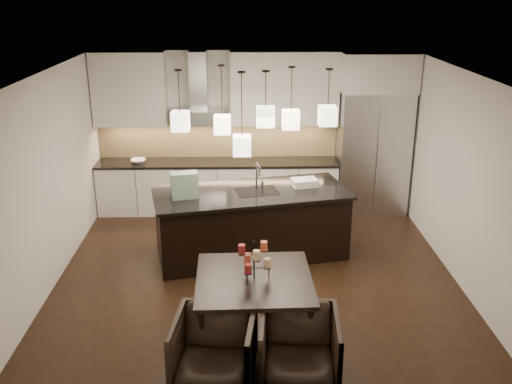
{
  "coord_description": "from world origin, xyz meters",
  "views": [
    {
      "loc": [
        -0.18,
        -7.2,
        3.84
      ],
      "look_at": [
        0.0,
        0.2,
        1.15
      ],
      "focal_mm": 40.0,
      "sensor_mm": 36.0,
      "label": 1
    }
  ],
  "objects_px": {
    "dining_table": "(254,308)",
    "armchair_right": "(299,348)",
    "refrigerator": "(372,153)",
    "island_body": "(251,225)",
    "armchair_left": "(214,351)"
  },
  "relations": [
    {
      "from": "refrigerator",
      "to": "island_body",
      "type": "distance_m",
      "value": 2.85
    },
    {
      "from": "armchair_left",
      "to": "armchair_right",
      "type": "xyz_separation_m",
      "value": [
        0.86,
        0.02,
        -0.0
      ]
    },
    {
      "from": "armchair_right",
      "to": "dining_table",
      "type": "bearing_deg",
      "value": 124.17
    },
    {
      "from": "refrigerator",
      "to": "armchair_right",
      "type": "distance_m",
      "value": 5.06
    },
    {
      "from": "refrigerator",
      "to": "island_body",
      "type": "height_order",
      "value": "refrigerator"
    },
    {
      "from": "island_body",
      "to": "armchair_left",
      "type": "height_order",
      "value": "island_body"
    },
    {
      "from": "armchair_right",
      "to": "armchair_left",
      "type": "bearing_deg",
      "value": -174.44
    },
    {
      "from": "island_body",
      "to": "armchair_right",
      "type": "height_order",
      "value": "island_body"
    },
    {
      "from": "dining_table",
      "to": "armchair_right",
      "type": "xyz_separation_m",
      "value": [
        0.44,
        -0.76,
        -0.01
      ]
    },
    {
      "from": "dining_table",
      "to": "armchair_right",
      "type": "distance_m",
      "value": 0.88
    },
    {
      "from": "dining_table",
      "to": "armchair_right",
      "type": "height_order",
      "value": "dining_table"
    },
    {
      "from": "refrigerator",
      "to": "armchair_left",
      "type": "distance_m",
      "value": 5.43
    },
    {
      "from": "refrigerator",
      "to": "armchair_right",
      "type": "height_order",
      "value": "refrigerator"
    },
    {
      "from": "refrigerator",
      "to": "island_body",
      "type": "bearing_deg",
      "value": -140.81
    },
    {
      "from": "island_body",
      "to": "dining_table",
      "type": "distance_m",
      "value": 2.18
    }
  ]
}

